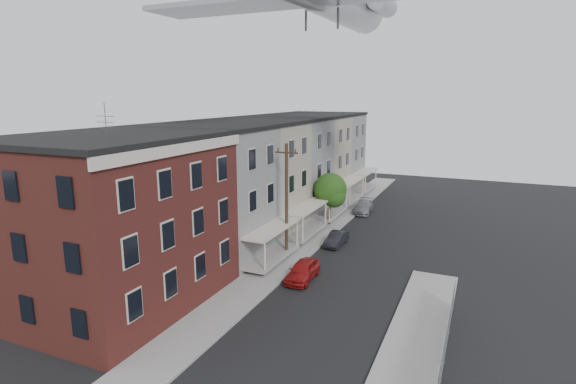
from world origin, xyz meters
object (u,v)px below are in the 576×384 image
at_px(street_tree, 331,191).
at_px(car_mid, 337,239).
at_px(car_far, 363,207).
at_px(utility_pole, 287,200).
at_px(car_near, 303,270).

distance_m(street_tree, car_mid, 6.56).
xyz_separation_m(car_mid, car_far, (-0.65, 11.59, 0.07)).
bearing_deg(car_far, utility_pole, -101.57).
bearing_deg(car_near, street_tree, 98.19).
height_order(street_tree, car_mid, street_tree).
bearing_deg(car_far, car_mid, -91.27).
height_order(utility_pole, car_mid, utility_pole).
bearing_deg(street_tree, car_far, 74.86).
xyz_separation_m(street_tree, car_mid, (2.33, -5.41, -2.88)).
bearing_deg(utility_pole, car_far, 82.92).
xyz_separation_m(car_near, car_far, (-0.75, 19.56, -0.03)).
distance_m(street_tree, car_near, 13.87).
relative_size(utility_pole, street_tree, 1.73).
xyz_separation_m(street_tree, car_far, (1.67, 6.18, -2.81)).
distance_m(utility_pole, car_far, 16.72).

